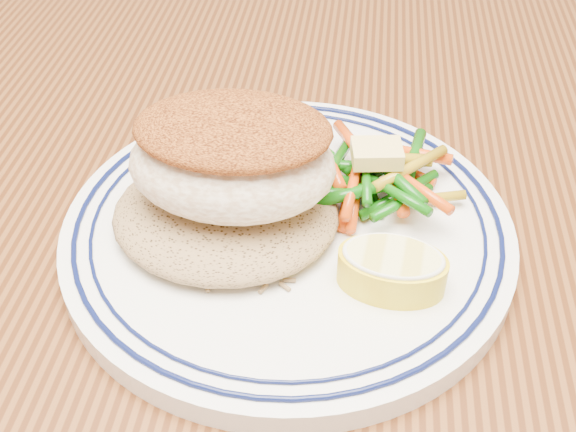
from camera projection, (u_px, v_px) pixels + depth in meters
The scene contains 7 objects.
dining_table at pixel (343, 336), 0.50m from camera, with size 1.50×0.90×0.75m.
plate at pixel (288, 230), 0.42m from camera, with size 0.26×0.26×0.02m.
rice_pilaf at pixel (226, 210), 0.41m from camera, with size 0.13×0.11×0.02m, color olive.
fish_fillet at pixel (232, 156), 0.39m from camera, with size 0.11×0.08×0.06m.
vegetable_pile at pixel (368, 177), 0.43m from camera, with size 0.11×0.09×0.03m.
butter_pat at pixel (377, 153), 0.42m from camera, with size 0.03×0.02×0.01m, color #F9DC7A.
lemon_wedge at pixel (392, 268), 0.37m from camera, with size 0.06×0.06×0.02m.
Camera 1 is at (-0.00, -0.32, 1.04)m, focal length 45.00 mm.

